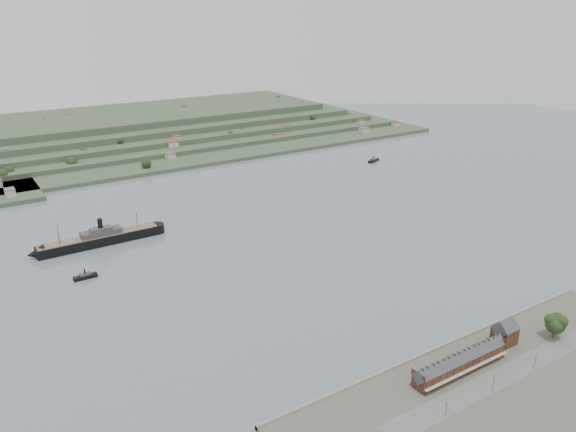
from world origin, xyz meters
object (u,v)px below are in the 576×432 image
gabled_building (505,332)px  terrace_row (460,362)px  fig_tree (557,323)px  tugboat (85,276)px  steamship (96,240)px

gabled_building → terrace_row: bearing=-173.9°
gabled_building → fig_tree: size_ratio=1.00×
tugboat → fig_tree: (188.41, -204.93, 8.96)m
terrace_row → steamship: steamship is taller
gabled_building → tugboat: gabled_building is taller
gabled_building → steamship: steamship is taller
tugboat → fig_tree: size_ratio=1.06×
gabled_building → tugboat: (-162.06, 193.71, -6.56)m
terrace_row → gabled_building: gabled_building is taller
terrace_row → tugboat: terrace_row is taller
terrace_row → fig_tree: fig_tree is taller
steamship → fig_tree: size_ratio=7.04×
steamship → tugboat: size_ratio=6.67×
steamship → tugboat: steamship is taller
steamship → terrace_row: bearing=-67.2°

